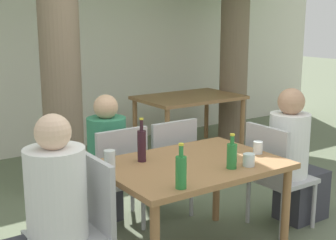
{
  "coord_description": "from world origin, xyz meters",
  "views": [
    {
      "loc": [
        -1.91,
        -2.5,
        1.72
      ],
      "look_at": [
        0.0,
        0.3,
        0.97
      ],
      "focal_mm": 50.0,
      "sensor_mm": 36.0,
      "label": 1
    }
  ],
  "objects_px": {
    "patio_chair_3": "(167,163)",
    "green_bottle_1": "(181,171)",
    "patio_chair_0": "(81,222)",
    "drinking_glass_0": "(258,147)",
    "person_seated_0": "(44,225)",
    "person_seated_2": "(103,166)",
    "person_seated_1": "(295,163)",
    "wine_bottle_0": "(142,145)",
    "drinking_glass_1": "(249,160)",
    "dining_table_front": "(192,174)",
    "patio_chair_1": "(275,171)",
    "drinking_glass_2": "(110,159)",
    "patio_chair_2": "(116,174)",
    "green_bottle_2": "(232,155)",
    "dining_table_back": "(189,102)"
  },
  "relations": [
    {
      "from": "wine_bottle_0",
      "to": "dining_table_front",
      "type": "bearing_deg",
      "value": -37.93
    },
    {
      "from": "patio_chair_0",
      "to": "drinking_glass_1",
      "type": "bearing_deg",
      "value": 75.76
    },
    {
      "from": "person_seated_1",
      "to": "wine_bottle_0",
      "type": "height_order",
      "value": "person_seated_1"
    },
    {
      "from": "green_bottle_2",
      "to": "drinking_glass_1",
      "type": "relative_size",
      "value": 2.8
    },
    {
      "from": "dining_table_back",
      "to": "wine_bottle_0",
      "type": "bearing_deg",
      "value": -133.65
    },
    {
      "from": "dining_table_back",
      "to": "person_seated_0",
      "type": "distance_m",
      "value": 3.57
    },
    {
      "from": "wine_bottle_0",
      "to": "patio_chair_0",
      "type": "bearing_deg",
      "value": -159.12
    },
    {
      "from": "green_bottle_1",
      "to": "green_bottle_2",
      "type": "height_order",
      "value": "green_bottle_1"
    },
    {
      "from": "green_bottle_1",
      "to": "drinking_glass_2",
      "type": "height_order",
      "value": "green_bottle_1"
    },
    {
      "from": "drinking_glass_1",
      "to": "wine_bottle_0",
      "type": "bearing_deg",
      "value": 137.62
    },
    {
      "from": "dining_table_front",
      "to": "green_bottle_2",
      "type": "relative_size",
      "value": 5.16
    },
    {
      "from": "patio_chair_2",
      "to": "drinking_glass_1",
      "type": "relative_size",
      "value": 10.27
    },
    {
      "from": "drinking_glass_0",
      "to": "drinking_glass_2",
      "type": "xyz_separation_m",
      "value": [
        -1.07,
        0.33,
        0.01
      ]
    },
    {
      "from": "drinking_glass_1",
      "to": "patio_chair_2",
      "type": "bearing_deg",
      "value": 118.38
    },
    {
      "from": "patio_chair_3",
      "to": "person_seated_2",
      "type": "relative_size",
      "value": 0.79
    },
    {
      "from": "wine_bottle_0",
      "to": "green_bottle_1",
      "type": "bearing_deg",
      "value": -98.18
    },
    {
      "from": "wine_bottle_0",
      "to": "drinking_glass_0",
      "type": "distance_m",
      "value": 0.88
    },
    {
      "from": "dining_table_front",
      "to": "patio_chair_0",
      "type": "relative_size",
      "value": 1.41
    },
    {
      "from": "dining_table_front",
      "to": "person_seated_0",
      "type": "bearing_deg",
      "value": -180.0
    },
    {
      "from": "drinking_glass_2",
      "to": "patio_chair_2",
      "type": "bearing_deg",
      "value": 57.98
    },
    {
      "from": "person_seated_1",
      "to": "drinking_glass_1",
      "type": "xyz_separation_m",
      "value": [
        -0.81,
        -0.29,
        0.25
      ]
    },
    {
      "from": "person_seated_1",
      "to": "drinking_glass_0",
      "type": "relative_size",
      "value": 12.54
    },
    {
      "from": "dining_table_back",
      "to": "patio_chair_1",
      "type": "bearing_deg",
      "value": -109.93
    },
    {
      "from": "drinking_glass_1",
      "to": "person_seated_0",
      "type": "bearing_deg",
      "value": 168.1
    },
    {
      "from": "person_seated_1",
      "to": "drinking_glass_1",
      "type": "distance_m",
      "value": 0.9
    },
    {
      "from": "patio_chair_3",
      "to": "green_bottle_1",
      "type": "bearing_deg",
      "value": 59.69
    },
    {
      "from": "dining_table_front",
      "to": "patio_chair_1",
      "type": "bearing_deg",
      "value": 0.0
    },
    {
      "from": "person_seated_0",
      "to": "drinking_glass_1",
      "type": "bearing_deg",
      "value": 78.1
    },
    {
      "from": "dining_table_back",
      "to": "patio_chair_0",
      "type": "distance_m",
      "value": 3.4
    },
    {
      "from": "dining_table_back",
      "to": "person_seated_1",
      "type": "distance_m",
      "value": 2.34
    },
    {
      "from": "drinking_glass_0",
      "to": "drinking_glass_1",
      "type": "bearing_deg",
      "value": -145.95
    },
    {
      "from": "person_seated_0",
      "to": "drinking_glass_1",
      "type": "xyz_separation_m",
      "value": [
        1.35,
        -0.29,
        0.23
      ]
    },
    {
      "from": "patio_chair_2",
      "to": "drinking_glass_2",
      "type": "relative_size",
      "value": 7.28
    },
    {
      "from": "patio_chair_0",
      "to": "patio_chair_3",
      "type": "height_order",
      "value": "same"
    },
    {
      "from": "dining_table_back",
      "to": "green_bottle_1",
      "type": "bearing_deg",
      "value": -127.7
    },
    {
      "from": "patio_chair_3",
      "to": "patio_chair_0",
      "type": "bearing_deg",
      "value": 31.61
    },
    {
      "from": "patio_chair_0",
      "to": "patio_chair_1",
      "type": "bearing_deg",
      "value": 90.0
    },
    {
      "from": "patio_chair_0",
      "to": "green_bottle_2",
      "type": "relative_size",
      "value": 3.67
    },
    {
      "from": "patio_chair_1",
      "to": "wine_bottle_0",
      "type": "xyz_separation_m",
      "value": [
        -1.13,
        0.22,
        0.35
      ]
    },
    {
      "from": "wine_bottle_0",
      "to": "green_bottle_1",
      "type": "xyz_separation_m",
      "value": [
        -0.08,
        -0.59,
        -0.01
      ]
    },
    {
      "from": "patio_chair_3",
      "to": "drinking_glass_0",
      "type": "relative_size",
      "value": 9.48
    },
    {
      "from": "person_seated_0",
      "to": "wine_bottle_0",
      "type": "distance_m",
      "value": 0.89
    },
    {
      "from": "patio_chair_1",
      "to": "drinking_glass_2",
      "type": "height_order",
      "value": "patio_chair_1"
    },
    {
      "from": "patio_chair_2",
      "to": "green_bottle_2",
      "type": "relative_size",
      "value": 3.67
    },
    {
      "from": "person_seated_0",
      "to": "person_seated_2",
      "type": "bearing_deg",
      "value": 137.73
    },
    {
      "from": "patio_chair_3",
      "to": "drinking_glass_2",
      "type": "xyz_separation_m",
      "value": [
        -0.78,
        -0.46,
        0.29
      ]
    },
    {
      "from": "green_bottle_2",
      "to": "green_bottle_1",
      "type": "bearing_deg",
      "value": -167.31
    },
    {
      "from": "patio_chair_2",
      "to": "green_bottle_1",
      "type": "distance_m",
      "value": 1.11
    },
    {
      "from": "patio_chair_0",
      "to": "drinking_glass_0",
      "type": "distance_m",
      "value": 1.42
    },
    {
      "from": "drinking_glass_0",
      "to": "drinking_glass_2",
      "type": "distance_m",
      "value": 1.12
    }
  ]
}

